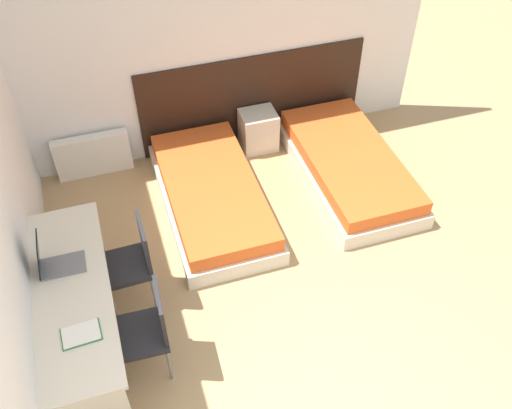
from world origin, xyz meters
The scene contains 12 objects.
wall_back centered at (0.00, 3.78, 1.35)m, with size 5.02×0.05×2.70m.
wall_left centered at (-2.03, 1.88, 1.35)m, with size 0.05×4.76×2.70m.
headboard_panel centered at (0.51, 3.75, 0.55)m, with size 2.65×0.03×1.10m.
bed_near_window centered at (-0.28, 2.71, 0.17)m, with size 0.99×2.02×0.35m.
bed_near_door centered at (1.29, 2.71, 0.17)m, with size 0.99×2.02×0.35m.
nightstand centered at (0.51, 3.54, 0.24)m, with size 0.41×0.34×0.48m.
radiator centered at (-1.39, 3.66, 0.25)m, with size 0.83×0.12×0.50m.
desk centered at (-1.71, 1.43, 0.57)m, with size 0.59×1.88×0.73m.
chair_near_laptop centered at (-1.22, 1.79, 0.51)m, with size 0.43×0.43×0.90m.
chair_near_notebook centered at (-1.22, 1.06, 0.51)m, with size 0.44×0.44×0.90m.
laptop centered at (-1.80, 1.69, 0.81)m, with size 0.36×0.23×0.37m.
open_notebook centered at (-1.68, 1.00, 0.74)m, with size 0.29×0.21×0.02m.
Camera 1 is at (-1.17, -1.56, 4.30)m, focal length 40.00 mm.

